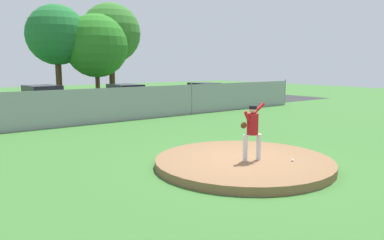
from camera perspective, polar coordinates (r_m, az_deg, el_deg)
The scene contains 13 objects.
ground_plane at distance 15.54m, azimuth -8.03°, elevation -2.34°, with size 80.00×80.00×0.00m, color #386B2D.
asphalt_strip at distance 23.23m, azimuth -18.43°, elevation 0.89°, with size 44.00×7.00×0.01m, color #2B2B2D.
pitchers_mound at distance 10.82m, azimuth 7.95°, elevation -6.49°, with size 5.10×5.10×0.23m, color brown.
pitcher_youth at distance 10.41m, azimuth 9.27°, elevation -1.10°, with size 0.81×0.32×1.63m.
baseball at distance 10.73m, azimuth 15.25°, elevation -6.00°, with size 0.07×0.07×0.07m, color white.
chainlink_fence at distance 18.96m, azimuth -14.06°, elevation 2.13°, with size 28.89×0.07×1.86m.
parked_car_charcoal at distance 25.03m, azimuth -10.23°, elevation 3.50°, with size 1.92×4.43×1.63m.
parked_car_silver at distance 22.91m, azimuth -22.04°, elevation 2.68°, with size 2.02×4.22×1.75m.
parked_car_white at distance 28.77m, azimuth 1.88°, elevation 4.18°, with size 2.01×4.31×1.54m.
traffic_cone_orange at distance 22.33m, azimuth -15.08°, elevation 1.41°, with size 0.40×0.40×0.55m.
tree_bushy_near at distance 32.06m, azimuth -20.17°, elevation 12.19°, with size 4.76×4.76×7.66m.
tree_slender_far at distance 32.10m, azimuth -14.56°, elevation 11.02°, with size 5.21×5.21×7.08m.
tree_broad_left at distance 34.01m, azimuth -12.43°, elevation 12.92°, with size 5.20×5.20×8.27m.
Camera 1 is at (-7.48, -7.31, 2.89)m, focal length 34.55 mm.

